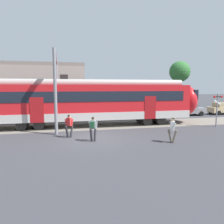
{
  "coord_description": "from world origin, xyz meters",
  "views": [
    {
      "loc": [
        -1.97,
        -14.77,
        3.65
      ],
      "look_at": [
        1.94,
        2.42,
        1.6
      ],
      "focal_mm": 35.0,
      "sensor_mm": 36.0,
      "label": 1
    }
  ],
  "objects_px": {
    "pedestrian_white": "(173,128)",
    "parked_car_grey": "(189,109)",
    "pedestrian_grey": "(93,127)",
    "parked_car_tan": "(222,108)",
    "crossing_signal": "(217,105)",
    "pedestrian_red": "(69,124)"
  },
  "relations": [
    {
      "from": "pedestrian_white",
      "to": "parked_car_tan",
      "type": "bearing_deg",
      "value": 41.39
    },
    {
      "from": "pedestrian_grey",
      "to": "crossing_signal",
      "type": "xyz_separation_m",
      "value": [
        11.73,
        2.83,
        1.02
      ]
    },
    {
      "from": "parked_car_grey",
      "to": "parked_car_tan",
      "type": "distance_m",
      "value": 5.08
    },
    {
      "from": "crossing_signal",
      "to": "pedestrian_red",
      "type": "bearing_deg",
      "value": -174.38
    },
    {
      "from": "parked_car_grey",
      "to": "pedestrian_grey",
      "type": "bearing_deg",
      "value": -142.53
    },
    {
      "from": "pedestrian_grey",
      "to": "parked_car_tan",
      "type": "relative_size",
      "value": 0.41
    },
    {
      "from": "pedestrian_grey",
      "to": "parked_car_tan",
      "type": "distance_m",
      "value": 21.63
    },
    {
      "from": "parked_car_tan",
      "to": "crossing_signal",
      "type": "distance_m",
      "value": 10.63
    },
    {
      "from": "pedestrian_grey",
      "to": "parked_car_tan",
      "type": "bearing_deg",
      "value": 29.56
    },
    {
      "from": "pedestrian_white",
      "to": "parked_car_grey",
      "type": "xyz_separation_m",
      "value": [
        8.72,
        12.02,
        -0.18
      ]
    },
    {
      "from": "pedestrian_red",
      "to": "crossing_signal",
      "type": "distance_m",
      "value": 13.36
    },
    {
      "from": "parked_car_grey",
      "to": "parked_car_tan",
      "type": "xyz_separation_m",
      "value": [
        5.08,
        0.14,
        0.0
      ]
    },
    {
      "from": "pedestrian_white",
      "to": "crossing_signal",
      "type": "relative_size",
      "value": 0.56
    },
    {
      "from": "pedestrian_grey",
      "to": "pedestrian_white",
      "type": "height_order",
      "value": "same"
    },
    {
      "from": "pedestrian_red",
      "to": "pedestrian_white",
      "type": "bearing_deg",
      "value": -24.79
    },
    {
      "from": "pedestrian_red",
      "to": "pedestrian_white",
      "type": "height_order",
      "value": "same"
    },
    {
      "from": "parked_car_grey",
      "to": "pedestrian_white",
      "type": "bearing_deg",
      "value": -125.97
    },
    {
      "from": "pedestrian_white",
      "to": "parked_car_grey",
      "type": "height_order",
      "value": "pedestrian_white"
    },
    {
      "from": "pedestrian_grey",
      "to": "pedestrian_white",
      "type": "xyz_separation_m",
      "value": [
        5.01,
        -1.49,
        -0.03
      ]
    },
    {
      "from": "parked_car_tan",
      "to": "crossing_signal",
      "type": "height_order",
      "value": "crossing_signal"
    },
    {
      "from": "parked_car_tan",
      "to": "pedestrian_grey",
      "type": "bearing_deg",
      "value": -150.44
    },
    {
      "from": "crossing_signal",
      "to": "parked_car_grey",
      "type": "bearing_deg",
      "value": 75.45
    }
  ]
}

